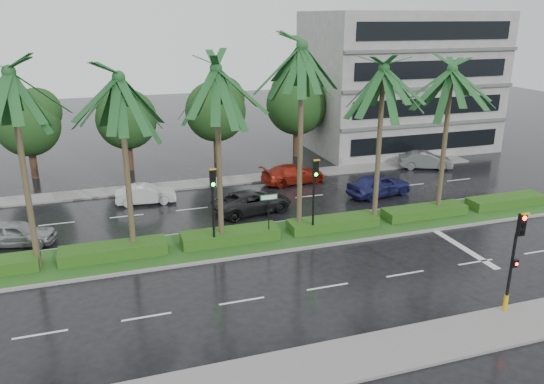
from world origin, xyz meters
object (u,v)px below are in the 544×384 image
object	(u,v)px
car_blue	(379,185)
car_grey	(425,160)
street_sign	(269,206)
car_red	(293,174)
car_silver	(16,233)
car_white	(146,194)
signal_median_left	(213,197)
signal_near	(514,258)
car_darkgrey	(253,201)

from	to	relation	value
car_blue	car_grey	distance (m)	8.43
street_sign	car_red	world-z (taller)	street_sign
car_silver	car_white	size ratio (longest dim) A/B	1.04
street_sign	car_grey	bearing A→B (deg)	31.45
car_white	car_blue	world-z (taller)	car_blue
car_white	car_silver	bearing A→B (deg)	126.99
signal_median_left	car_silver	world-z (taller)	signal_median_left
signal_median_left	signal_near	bearing A→B (deg)	-44.09
signal_near	car_white	xyz separation A→B (m)	(-12.62, 18.41, -1.88)
signal_near	street_sign	world-z (taller)	signal_near
street_sign	car_red	size ratio (longest dim) A/B	0.55
signal_median_left	street_sign	bearing A→B (deg)	3.47
signal_median_left	car_silver	distance (m)	10.86
signal_median_left	car_red	size ratio (longest dim) A/B	0.92
signal_near	car_grey	distance (m)	22.07
car_darkgrey	car_red	distance (m)	6.62
signal_near	car_red	bearing A→B (deg)	95.84
car_red	car_grey	world-z (taller)	car_red
car_red	car_silver	bearing A→B (deg)	101.91
street_sign	car_blue	distance (m)	10.90
car_silver	car_red	world-z (taller)	car_red
street_sign	car_blue	world-z (taller)	street_sign
street_sign	car_white	distance (m)	10.33
car_darkgrey	car_blue	size ratio (longest dim) A/B	1.10
signal_near	car_blue	bearing A→B (deg)	80.56
car_darkgrey	car_grey	size ratio (longest dim) A/B	1.20
street_sign	car_blue	size ratio (longest dim) A/B	0.58
signal_near	car_grey	bearing A→B (deg)	64.74
signal_near	signal_median_left	size ratio (longest dim) A/B	1.00
signal_near	car_darkgrey	xyz separation A→B (m)	(-6.50, 14.69, -1.82)
signal_near	car_white	size ratio (longest dim) A/B	1.14
car_silver	car_grey	xyz separation A→B (m)	(29.17, 6.09, 0.00)
car_darkgrey	signal_median_left	bearing A→B (deg)	133.54
car_silver	car_blue	world-z (taller)	car_blue
car_red	car_white	bearing A→B (deg)	90.14
car_grey	signal_median_left	bearing A→B (deg)	140.66
car_darkgrey	car_red	xyz separation A→B (m)	(4.50, 4.86, 0.00)
car_darkgrey	car_blue	distance (m)	9.01
signal_median_left	car_silver	size ratio (longest dim) A/B	1.11
car_white	signal_median_left	bearing A→B (deg)	-159.03
street_sign	car_grey	size ratio (longest dim) A/B	0.63
street_sign	car_grey	distance (m)	19.26
street_sign	car_grey	xyz separation A→B (m)	(16.39, 10.02, -1.45)
car_white	car_blue	distance (m)	15.49
signal_median_left	car_silver	xyz separation A→B (m)	(-9.78, 4.12, -2.33)
street_sign	car_darkgrey	world-z (taller)	street_sign
signal_near	car_red	size ratio (longest dim) A/B	0.92
car_grey	car_silver	bearing A→B (deg)	124.70
car_red	car_blue	size ratio (longest dim) A/B	1.05
car_red	car_grey	distance (m)	11.39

